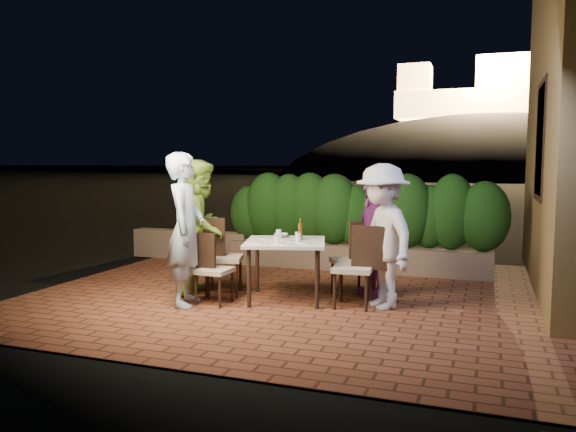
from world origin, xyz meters
The scene contains 31 objects.
ground centered at (0.00, 0.00, -0.02)m, with size 400.00×400.00×0.00m, color black.
terrace_floor centered at (0.00, 0.50, -0.07)m, with size 7.00×6.00×0.15m, color brown.
window_pane centered at (2.82, 1.50, 2.00)m, with size 0.08×1.00×1.40m, color black.
window_frame centered at (2.81, 1.50, 2.00)m, with size 0.06×1.15×1.55m, color black.
planter centered at (0.20, 2.30, 0.20)m, with size 4.20×0.55×0.40m, color #75614A.
hedge centered at (0.20, 2.30, 0.95)m, with size 4.00×0.70×1.10m, color #153C10, non-canonical shape.
parapet centered at (-2.80, 2.30, 0.25)m, with size 2.20×0.30×0.50m, color #75614A.
hill centered at (2.00, 60.00, -4.00)m, with size 52.00×40.00×22.00m, color black.
fortress centered at (2.00, 60.00, 10.50)m, with size 26.00×8.00×8.00m, color #FFCC7A, non-canonical shape.
dining_table centered at (-0.18, 0.04, 0.38)m, with size 0.98×0.98×0.75m, color white, non-canonical shape.
plate_nw centered at (-0.39, -0.27, 0.76)m, with size 0.20×0.20×0.01m, color white.
plate_sw centered at (-0.50, 0.16, 0.76)m, with size 0.20×0.20×0.01m, color white.
plate_ne centered at (0.11, -0.08, 0.76)m, with size 0.20×0.20×0.01m, color white.
plate_se centered at (0.01, 0.36, 0.76)m, with size 0.24×0.24×0.01m, color white.
plate_centre centered at (-0.19, 0.07, 0.76)m, with size 0.22×0.22×0.01m, color white.
plate_front centered at (-0.02, -0.28, 0.76)m, with size 0.20×0.20×0.01m, color white.
glass_nw centered at (-0.21, -0.16, 0.80)m, with size 0.06×0.06×0.10m, color silver.
glass_sw centered at (-0.32, 0.19, 0.81)m, with size 0.07×0.07×0.12m, color silver.
glass_ne centered at (0.02, -0.04, 0.81)m, with size 0.07×0.07×0.11m, color silver.
glass_se centered at (-0.07, 0.20, 0.80)m, with size 0.06×0.06×0.10m, color silver.
beer_bottle centered at (-0.02, 0.16, 0.89)m, with size 0.05×0.05×0.28m, color #4F330D, non-canonical shape.
bowl centered at (-0.35, 0.34, 0.77)m, with size 0.19×0.19×0.05m, color white.
chair_left_front centered at (-0.94, -0.43, 0.43)m, with size 0.40×0.40×0.86m, color black, non-canonical shape.
chair_left_back centered at (-1.04, 0.05, 0.50)m, with size 0.47×0.47×1.01m, color black, non-canonical shape.
chair_right_front centered at (0.69, -0.01, 0.49)m, with size 0.45×0.45×0.98m, color black, non-canonical shape.
chair_right_back centered at (0.55, 0.48, 0.48)m, with size 0.45×0.45×0.97m, color black, non-canonical shape.
diner_blue centered at (-1.23, -0.59, 0.92)m, with size 0.67×0.44×1.84m, color #A4C3D3.
diner_green centered at (-1.34, 0.04, 0.88)m, with size 0.85×0.66×1.75m, color #8FBC3A.
diner_white centered at (1.02, 0.07, 0.85)m, with size 1.10×0.63×1.71m, color silver.
diner_purple centered at (0.81, 0.63, 0.77)m, with size 0.90×0.37×1.53m, color #752879.
parapet_lamp centered at (-2.50, 2.30, 0.57)m, with size 0.10×0.10×0.14m, color orange.
Camera 1 is at (2.18, -6.46, 1.73)m, focal length 35.00 mm.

